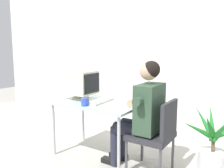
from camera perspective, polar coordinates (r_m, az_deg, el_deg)
ground_plane at (r=3.31m, az=-3.33°, el=-16.60°), size 12.00×12.00×0.00m
wall_back at (r=4.08m, az=11.94°, el=9.70°), size 8.00×0.10×3.00m
desk at (r=3.09m, az=-3.43°, el=-5.42°), size 1.13×0.72×0.72m
crt_monitor at (r=3.24m, az=-7.59°, el=0.34°), size 0.41×0.36×0.38m
keyboard at (r=3.04m, az=-2.79°, el=-4.12°), size 0.17×0.46×0.03m
office_chair at (r=2.73m, az=10.54°, el=-11.32°), size 0.46×0.46×0.85m
person_seated at (r=2.74m, az=7.11°, el=-6.51°), size 0.69×0.60×1.27m
potted_plant at (r=2.92m, az=23.06°, el=-13.87°), size 0.70×0.62×0.77m
desk_mug at (r=2.86m, az=-6.62°, el=-4.31°), size 0.08×0.09×0.10m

